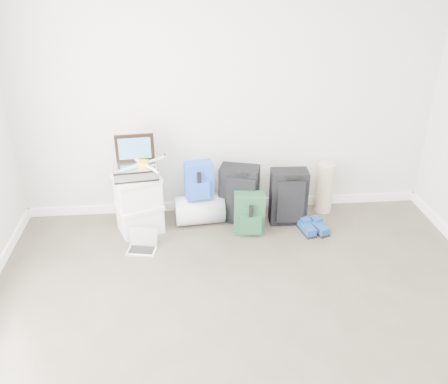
{
  "coord_description": "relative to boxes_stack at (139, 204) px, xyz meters",
  "views": [
    {
      "loc": [
        -0.46,
        -2.31,
        2.71
      ],
      "look_at": [
        -0.09,
        1.9,
        0.52
      ],
      "focal_mm": 38.0,
      "sensor_mm": 36.0,
      "label": 1
    }
  ],
  "objects": [
    {
      "name": "ground",
      "position": [
        0.96,
        -2.09,
        -0.32
      ],
      "size": [
        5.0,
        5.0,
        0.0
      ],
      "primitive_type": "plane",
      "color": "#3C352B",
      "rests_on": "ground"
    },
    {
      "name": "room_envelope",
      "position": [
        0.96,
        -2.07,
        1.4
      ],
      "size": [
        4.52,
        5.02,
        2.71
      ],
      "color": "beige",
      "rests_on": "ground"
    },
    {
      "name": "boxes_stack",
      "position": [
        0.0,
        0.0,
        0.0
      ],
      "size": [
        0.55,
        0.5,
        0.64
      ],
      "rotation": [
        0.0,
        0.0,
        0.36
      ],
      "color": "silver",
      "rests_on": "ground"
    },
    {
      "name": "briefcase",
      "position": [
        0.0,
        0.0,
        0.38
      ],
      "size": [
        0.46,
        0.37,
        0.12
      ],
      "primitive_type": "cube",
      "rotation": [
        0.0,
        0.0,
        0.12
      ],
      "color": "#B2B2B7",
      "rests_on": "boxes_stack"
    },
    {
      "name": "painting",
      "position": [
        0.0,
        0.1,
        0.59
      ],
      "size": [
        0.39,
        0.06,
        0.29
      ],
      "rotation": [
        0.0,
        0.0,
        0.08
      ],
      "color": "black",
      "rests_on": "briefcase"
    },
    {
      "name": "drone",
      "position": [
        0.08,
        -0.02,
        0.47
      ],
      "size": [
        0.45,
        0.45,
        0.05
      ],
      "rotation": [
        0.0,
        0.0,
        -0.16
      ],
      "color": "yellow",
      "rests_on": "briefcase"
    },
    {
      "name": "duffel_bag",
      "position": [
        0.64,
        0.1,
        -0.16
      ],
      "size": [
        0.55,
        0.36,
        0.32
      ],
      "primitive_type": "cylinder",
      "rotation": [
        0.0,
        1.57,
        0.08
      ],
      "color": "#919398",
      "rests_on": "ground"
    },
    {
      "name": "blue_backpack",
      "position": [
        0.64,
        0.07,
        0.2
      ],
      "size": [
        0.31,
        0.25,
        0.4
      ],
      "rotation": [
        0.0,
        0.0,
        0.17
      ],
      "color": "blue",
      "rests_on": "duffel_bag"
    },
    {
      "name": "large_suitcase",
      "position": [
        1.07,
        0.12,
        -0.0
      ],
      "size": [
        0.46,
        0.37,
        0.64
      ],
      "rotation": [
        0.0,
        0.0,
        -0.29
      ],
      "color": "black",
      "rests_on": "ground"
    },
    {
      "name": "green_backpack",
      "position": [
        1.15,
        -0.14,
        -0.11
      ],
      "size": [
        0.33,
        0.26,
        0.44
      ],
      "rotation": [
        0.0,
        0.0,
        -0.09
      ],
      "color": "#143821",
      "rests_on": "ground"
    },
    {
      "name": "carry_on",
      "position": [
        1.6,
        0.04,
        -0.01
      ],
      "size": [
        0.4,
        0.27,
        0.61
      ],
      "rotation": [
        0.0,
        0.0,
        -0.04
      ],
      "color": "black",
      "rests_on": "ground"
    },
    {
      "name": "shoes",
      "position": [
        1.82,
        -0.2,
        -0.28
      ],
      "size": [
        0.31,
        0.3,
        0.09
      ],
      "rotation": [
        0.0,
        0.0,
        0.28
      ],
      "color": "black",
      "rests_on": "ground"
    },
    {
      "name": "rolled_rug",
      "position": [
        2.05,
        0.25,
        -0.03
      ],
      "size": [
        0.19,
        0.19,
        0.59
      ],
      "primitive_type": "cylinder",
      "color": "tan",
      "rests_on": "ground"
    },
    {
      "name": "laptop",
      "position": [
        0.04,
        -0.36,
        -0.27
      ],
      "size": [
        0.32,
        0.25,
        0.2
      ],
      "rotation": [
        0.0,
        0.0,
        -0.19
      ],
      "color": "silver",
      "rests_on": "ground"
    }
  ]
}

